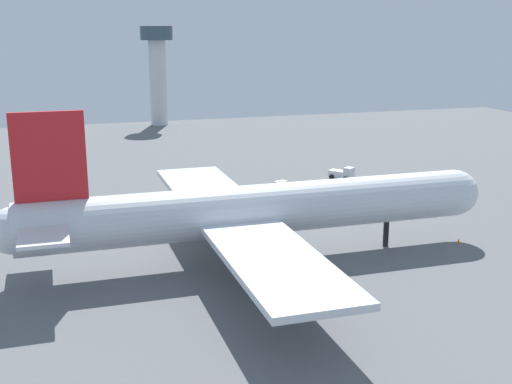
% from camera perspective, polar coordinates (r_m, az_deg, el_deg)
% --- Properties ---
extents(ground_plane, '(236.12, 236.12, 0.00)m').
position_cam_1_polar(ground_plane, '(78.54, 0.00, -5.92)').
color(ground_plane, slate).
extents(cargo_airplane, '(59.03, 54.19, 18.58)m').
position_cam_1_polar(cargo_airplane, '(76.55, -0.21, -1.64)').
color(cargo_airplane, silver).
rests_on(cargo_airplane, ground_plane).
extents(baggage_tug, '(3.56, 4.70, 2.16)m').
position_cam_1_polar(baggage_tug, '(107.40, 2.58, 0.26)').
color(baggage_tug, silver).
rests_on(baggage_tug, ground_plane).
extents(maintenance_van, '(3.37, 4.74, 2.53)m').
position_cam_1_polar(maintenance_van, '(94.68, -6.48, -1.65)').
color(maintenance_van, '#232328').
rests_on(maintenance_van, ground_plane).
extents(fuel_truck, '(4.04, 4.70, 2.48)m').
position_cam_1_polar(fuel_truck, '(118.84, 7.51, 1.59)').
color(fuel_truck, silver).
rests_on(fuel_truck, ground_plane).
extents(safety_cone_nose, '(0.44, 0.44, 0.62)m').
position_cam_1_polar(safety_cone_nose, '(88.13, 17.14, -4.08)').
color(safety_cone_nose, orange).
rests_on(safety_cone_nose, ground_plane).
extents(control_tower, '(8.70, 8.70, 26.70)m').
position_cam_1_polar(control_tower, '(183.91, -8.54, 10.84)').
color(control_tower, silver).
rests_on(control_tower, ground_plane).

